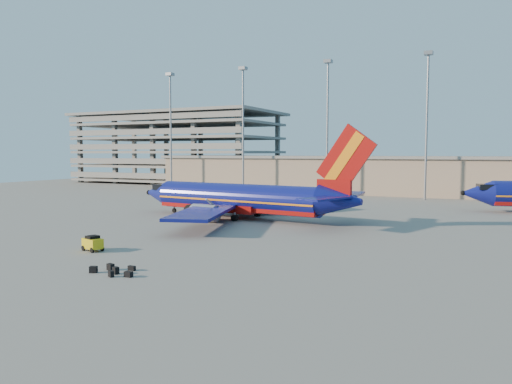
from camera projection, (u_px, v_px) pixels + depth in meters
ground at (253, 226)px, 62.84m from camera, size 220.00×220.00×0.00m
terminal_building at (409, 175)px, 110.29m from camera, size 122.00×16.00×8.50m
parking_garage at (179, 145)px, 155.22m from camera, size 62.00×32.00×21.40m
light_mast_row at (375, 111)px, 100.62m from camera, size 101.60×1.60×28.65m
aircraft_main at (242, 199)px, 69.86m from camera, size 37.69×36.05×12.79m
baggage_tug at (93, 243)px, 46.92m from camera, size 2.28×1.73×1.46m
luggage_pile at (114, 270)px, 38.23m from camera, size 3.96×2.67×0.55m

